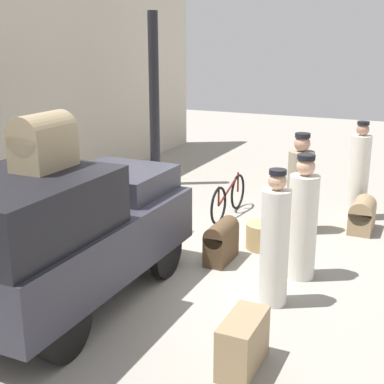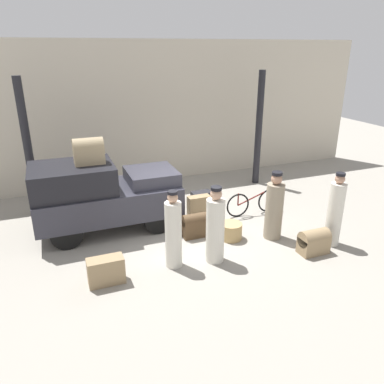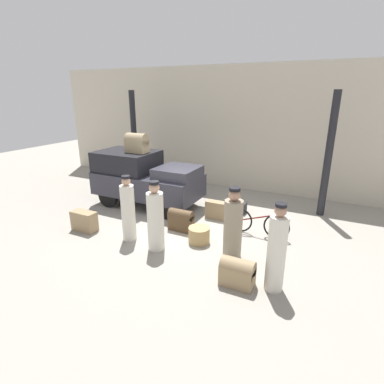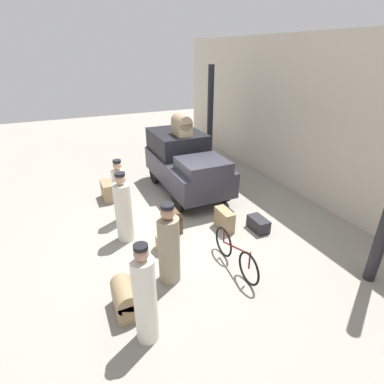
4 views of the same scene
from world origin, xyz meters
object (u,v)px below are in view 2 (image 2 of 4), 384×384
(conductor_in_dark_uniform, at_px, (274,209))
(trunk_on_truck_roof, at_px, (89,151))
(wicker_basket, at_px, (231,231))
(truck, at_px, (102,194))
(porter_standing_middle, at_px, (335,212))
(porter_lifting_near_truck, at_px, (215,228))
(bicycle, at_px, (254,203))
(porter_carrying_trunk, at_px, (173,233))
(suitcase_tan_flat, at_px, (199,205))
(suitcase_black_upright, at_px, (106,271))
(trunk_umber_medium, at_px, (196,224))
(trunk_large_brown, at_px, (314,241))
(suitcase_small_leather, at_px, (201,197))

(conductor_in_dark_uniform, relative_size, trunk_on_truck_roof, 2.42)
(wicker_basket, bearing_deg, truck, 149.58)
(porter_standing_middle, bearing_deg, porter_lifting_near_truck, 173.68)
(truck, bearing_deg, bicycle, -8.24)
(porter_carrying_trunk, distance_m, suitcase_tan_flat, 2.69)
(porter_lifting_near_truck, height_order, suitcase_black_upright, porter_lifting_near_truck)
(porter_lifting_near_truck, bearing_deg, trunk_umber_medium, 88.19)
(truck, height_order, wicker_basket, truck)
(truck, distance_m, trunk_on_truck_roof, 1.10)
(porter_carrying_trunk, distance_m, trunk_large_brown, 3.13)
(bicycle, xyz_separation_m, porter_standing_middle, (0.86, -2.09, 0.46))
(porter_lifting_near_truck, xyz_separation_m, trunk_large_brown, (2.16, -0.50, -0.48))
(trunk_on_truck_roof, bearing_deg, trunk_large_brown, -33.40)
(wicker_basket, distance_m, suitcase_tan_flat, 1.58)
(porter_lifting_near_truck, distance_m, trunk_on_truck_roof, 3.43)
(conductor_in_dark_uniform, bearing_deg, trunk_on_truck_roof, 154.06)
(truck, distance_m, trunk_umber_medium, 2.41)
(suitcase_small_leather, xyz_separation_m, trunk_large_brown, (1.19, -3.57, 0.12))
(bicycle, height_order, suitcase_black_upright, bicycle)
(wicker_basket, xyz_separation_m, suitcase_black_upright, (-3.04, -0.76, 0.07))
(bicycle, height_order, wicker_basket, bicycle)
(wicker_basket, distance_m, suitcase_black_upright, 3.14)
(wicker_basket, height_order, suitcase_tan_flat, suitcase_tan_flat)
(suitcase_black_upright, bearing_deg, trunk_large_brown, -6.43)
(truck, bearing_deg, suitcase_small_leather, 13.89)
(porter_lifting_near_truck, relative_size, trunk_on_truck_roof, 2.47)
(porter_standing_middle, bearing_deg, bicycle, 112.27)
(porter_carrying_trunk, relative_size, trunk_large_brown, 2.59)
(wicker_basket, xyz_separation_m, porter_carrying_trunk, (-1.64, -0.64, 0.57))
(wicker_basket, height_order, suitcase_small_leather, wicker_basket)
(bicycle, height_order, porter_carrying_trunk, porter_carrying_trunk)
(porter_carrying_trunk, xyz_separation_m, suitcase_tan_flat, (1.45, 2.20, -0.51))
(suitcase_tan_flat, xyz_separation_m, trunk_on_truck_roof, (-2.74, 0.02, 1.77))
(bicycle, distance_m, wicker_basket, 1.58)
(porter_standing_middle, xyz_separation_m, trunk_large_brown, (-0.65, -0.19, -0.52))
(wicker_basket, bearing_deg, trunk_large_brown, -41.95)
(trunk_umber_medium, height_order, suitcase_small_leather, trunk_umber_medium)
(porter_standing_middle, height_order, trunk_umber_medium, porter_standing_middle)
(suitcase_tan_flat, bearing_deg, conductor_in_dark_uniform, -58.55)
(suitcase_black_upright, bearing_deg, trunk_on_truck_roof, 87.09)
(porter_lifting_near_truck, height_order, suitcase_small_leather, porter_lifting_near_truck)
(truck, distance_m, conductor_in_dark_uniform, 4.13)
(porter_standing_middle, xyz_separation_m, suitcase_tan_flat, (-2.23, 2.63, -0.54))
(wicker_basket, xyz_separation_m, trunk_on_truck_roof, (-2.92, 1.59, 1.84))
(bicycle, bearing_deg, trunk_large_brown, -84.90)
(bicycle, bearing_deg, porter_standing_middle, -67.73)
(wicker_basket, distance_m, trunk_umber_medium, 0.83)
(porter_lifting_near_truck, relative_size, trunk_large_brown, 2.60)
(conductor_in_dark_uniform, bearing_deg, truck, 152.79)
(bicycle, distance_m, suitcase_tan_flat, 1.48)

